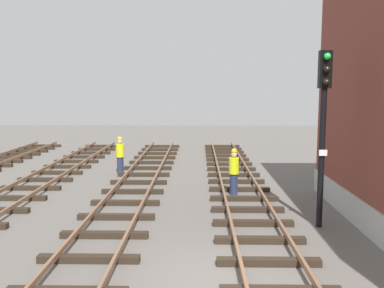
{
  "coord_description": "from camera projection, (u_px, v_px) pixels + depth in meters",
  "views": [
    {
      "loc": [
        -0.58,
        -8.9,
        4.2
      ],
      "look_at": [
        -0.87,
        7.92,
        2.0
      ],
      "focal_mm": 39.29,
      "sensor_mm": 36.0,
      "label": 1
    }
  ],
  "objects": [
    {
      "name": "ground_plane",
      "position": [
        225.0,
        279.0,
        9.35
      ],
      "size": [
        80.0,
        80.0,
        0.0
      ],
      "primitive_type": "plane",
      "color": "#605B56"
    },
    {
      "name": "track_near_building",
      "position": [
        274.0,
        274.0,
        9.32
      ],
      "size": [
        2.5,
        44.19,
        0.32
      ],
      "color": "#2D2319",
      "rests_on": "ground"
    },
    {
      "name": "track_centre",
      "position": [
        79.0,
        272.0,
        9.39
      ],
      "size": [
        2.5,
        44.19,
        0.32
      ],
      "color": "#2D2319",
      "rests_on": "ground"
    },
    {
      "name": "signal_mast",
      "position": [
        323.0,
        118.0,
        12.47
      ],
      "size": [
        0.36,
        0.4,
        5.32
      ],
      "color": "black",
      "rests_on": "ground"
    },
    {
      "name": "track_worker_foreground",
      "position": [
        234.0,
        172.0,
        16.75
      ],
      "size": [
        0.4,
        0.4,
        1.87
      ],
      "color": "#262D4C",
      "rests_on": "ground"
    },
    {
      "name": "track_worker_distant",
      "position": [
        120.0,
        155.0,
        20.91
      ],
      "size": [
        0.4,
        0.4,
        1.87
      ],
      "color": "#262D4C",
      "rests_on": "ground"
    }
  ]
}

